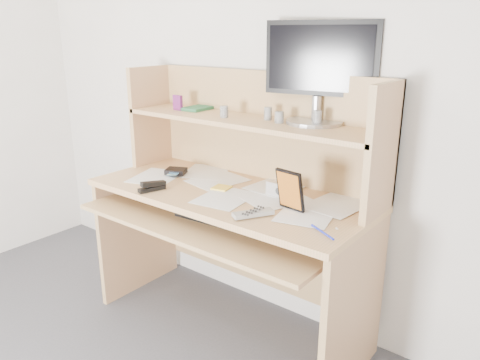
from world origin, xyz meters
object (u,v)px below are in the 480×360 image
Objects in this scene: keyboard at (223,217)px; desk at (238,198)px; tv_remote at (253,213)px; game_case at (290,190)px; monitor at (320,69)px.

desk is at bearing 102.88° from keyboard.
tv_remote is at bearing -23.93° from keyboard.
desk reaches higher than keyboard.
tv_remote is 0.19m from game_case.
desk is at bearing 169.70° from game_case.
monitor reaches higher than tv_remote.
desk is 2.69× the size of monitor.
keyboard is 0.26m from tv_remote.
desk is at bearing -159.72° from monitor.
tv_remote reaches higher than keyboard.
keyboard is at bearing -160.72° from game_case.
game_case is (0.09, 0.14, 0.08)m from tv_remote.
monitor is at bearing 30.50° from desk.
monitor reaches higher than keyboard.
game_case is 0.35× the size of monitor.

